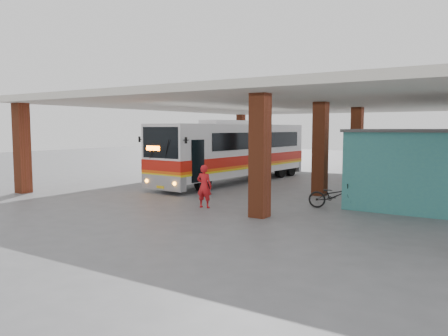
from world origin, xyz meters
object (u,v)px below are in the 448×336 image
Objects in this scene: motorcycle at (334,196)px; pedestrian at (204,186)px; red_chair at (377,185)px; coach_bus at (234,152)px.

pedestrian is at bearing 106.06° from motorcycle.
pedestrian is 9.10m from red_chair.
coach_bus is 14.16× the size of red_chair.
coach_bus is 8.54m from pedestrian.
motorcycle is 1.14× the size of pedestrian.
motorcycle is 5.09m from pedestrian.
pedestrian reaches higher than red_chair.
pedestrian is 1.94× the size of red_chair.
coach_bus is 6.40× the size of motorcycle.
red_chair is at bearing -18.41° from motorcycle.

